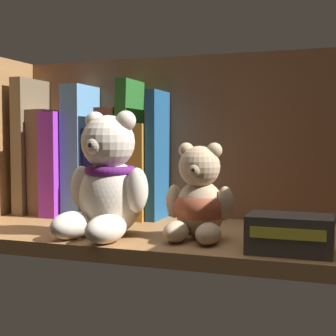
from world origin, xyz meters
TOP-DOWN VIEW (x-y plane):
  - shelf_board at (0.00, 0.00)cm, footprint 65.25×27.30cm
  - shelf_back_panel at (0.00, 14.25)cm, footprint 67.65×1.20cm
  - book_0 at (-30.01, 10.82)cm, footprint 2.23×12.89cm
  - book_1 at (-26.98, 10.82)cm, footprint 3.80×10.86cm
  - book_2 at (-23.51, 10.82)cm, footprint 3.12×14.49cm
  - book_3 at (-20.00, 10.82)cm, footprint 3.48×11.27cm
  - book_4 at (-16.93, 10.82)cm, footprint 2.26×9.49cm
  - book_5 at (-13.82, 10.82)cm, footprint 3.53×9.93cm
  - book_6 at (-10.86, 10.82)cm, footprint 2.81×10.37cm
  - book_7 at (-8.13, 10.82)cm, footprint 3.08×11.21cm
  - book_8 at (-5.54, 10.82)cm, footprint 1.67×9.76cm
  - teddy_bear_larger at (-6.96, -6.64)cm, footprint 12.91×13.42cm
  - teddy_bear_smaller at (5.67, -4.31)cm, footprint 9.41×9.77cm
  - small_product_box at (18.20, -8.77)cm, footprint 9.97×6.46cm

SIDE VIEW (x-z plane):
  - shelf_board at x=0.00cm, z-range 0.00..2.00cm
  - small_product_box at x=18.20cm, z-range 2.00..6.52cm
  - teddy_bear_smaller at x=5.67cm, z-range 0.61..13.64cm
  - teddy_bear_larger at x=-6.96cm, z-range 0.73..18.12cm
  - book_4 at x=-16.93cm, z-range 2.00..17.31cm
  - book_7 at x=-8.13cm, z-range 2.00..17.98cm
  - book_2 at x=-23.51cm, z-range 2.00..20.14cm
  - book_1 at x=-26.98cm, z-range 1.97..20.70cm
  - book_5 at x=-13.82cm, z-range 2.00..20.76cm
  - book_8 at x=-5.54cm, z-range 2.00..23.52cm
  - book_3 at x=-20.00cm, z-range 2.00..24.82cm
  - book_6 at x=-10.86cm, z-range 1.97..25.49cm
  - book_0 at x=-30.01cm, z-range 2.00..26.25cm
  - shelf_back_panel at x=0.00cm, z-range 0.00..29.72cm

